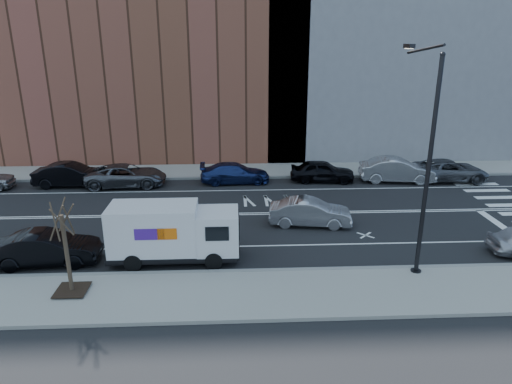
{
  "coord_description": "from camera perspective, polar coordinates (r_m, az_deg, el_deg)",
  "views": [
    {
      "loc": [
        -0.59,
        -24.31,
        9.46
      ],
      "look_at": [
        0.55,
        -0.26,
        1.4
      ],
      "focal_mm": 32.0,
      "sensor_mm": 36.0,
      "label": 1
    }
  ],
  "objects": [
    {
      "name": "ground",
      "position": [
        26.09,
        -1.24,
        -2.75
      ],
      "size": [
        120.0,
        120.0,
        0.0
      ],
      "primitive_type": "plane",
      "color": "black",
      "rests_on": "ground"
    },
    {
      "name": "sidewalk_near",
      "position": [
        18.14,
        -0.48,
        -12.65
      ],
      "size": [
        44.0,
        3.6,
        0.15
      ],
      "primitive_type": "cube",
      "color": "gray",
      "rests_on": "ground"
    },
    {
      "name": "sidewalk_far",
      "position": [
        34.42,
        -1.63,
        2.68
      ],
      "size": [
        44.0,
        3.6,
        0.15
      ],
      "primitive_type": "cube",
      "color": "gray",
      "rests_on": "ground"
    },
    {
      "name": "curb_near",
      "position": [
        19.69,
        -0.69,
        -9.92
      ],
      "size": [
        44.0,
        0.25,
        0.17
      ],
      "primitive_type": "cube",
      "color": "gray",
      "rests_on": "ground"
    },
    {
      "name": "curb_far",
      "position": [
        32.69,
        -1.57,
        1.83
      ],
      "size": [
        44.0,
        0.25,
        0.17
      ],
      "primitive_type": "cube",
      "color": "gray",
      "rests_on": "ground"
    },
    {
      "name": "road_markings",
      "position": [
        26.09,
        -1.24,
        -2.75
      ],
      "size": [
        40.0,
        8.6,
        0.01
      ],
      "primitive_type": null,
      "color": "white",
      "rests_on": "ground"
    },
    {
      "name": "bldg_brick",
      "position": [
        40.62,
        -14.1,
        20.16
      ],
      "size": [
        26.0,
        10.0,
        22.0
      ],
      "primitive_type": "cube",
      "color": "brown",
      "rests_on": "ground"
    },
    {
      "name": "streetlight",
      "position": [
        19.48,
        20.35,
        4.35
      ],
      "size": [
        0.44,
        4.02,
        9.34
      ],
      "color": "black",
      "rests_on": "ground"
    },
    {
      "name": "street_tree",
      "position": [
        18.93,
        -22.45,
        -8.03
      ],
      "size": [
        1.2,
        1.2,
        3.75
      ],
      "color": "black",
      "rests_on": "ground"
    },
    {
      "name": "fedex_van",
      "position": [
        20.57,
        -10.33,
        -4.93
      ],
      "size": [
        5.78,
        2.08,
        2.64
      ],
      "rotation": [
        0.0,
        0.0,
        0.0
      ],
      "color": "black",
      "rests_on": "ground"
    },
    {
      "name": "far_parked_b",
      "position": [
        33.23,
        -22.11,
        2.0
      ],
      "size": [
        4.85,
        1.74,
        1.59
      ],
      "primitive_type": "imported",
      "rotation": [
        0.0,
        0.0,
        1.56
      ],
      "color": "black",
      "rests_on": "ground"
    },
    {
      "name": "far_parked_c",
      "position": [
        32.06,
        -15.93,
        2.0
      ],
      "size": [
        5.47,
        2.76,
        1.48
      ],
      "primitive_type": "imported",
      "rotation": [
        0.0,
        0.0,
        1.63
      ],
      "color": "#52545A",
      "rests_on": "ground"
    },
    {
      "name": "far_parked_d",
      "position": [
        31.61,
        -2.66,
        2.39
      ],
      "size": [
        4.85,
        2.12,
        1.39
      ],
      "primitive_type": "imported",
      "rotation": [
        0.0,
        0.0,
        1.61
      ],
      "color": "navy",
      "rests_on": "ground"
    },
    {
      "name": "far_parked_e",
      "position": [
        32.18,
        8.29,
        2.61
      ],
      "size": [
        4.58,
        2.2,
        1.51
      ],
      "primitive_type": "imported",
      "rotation": [
        0.0,
        0.0,
        1.47
      ],
      "color": "black",
      "rests_on": "ground"
    },
    {
      "name": "far_parked_f",
      "position": [
        33.26,
        17.19,
        2.64
      ],
      "size": [
        5.27,
        2.37,
        1.68
      ],
      "primitive_type": "imported",
      "rotation": [
        0.0,
        0.0,
        1.45
      ],
      "color": "#A4A5A9",
      "rests_on": "ground"
    },
    {
      "name": "far_parked_g",
      "position": [
        34.79,
        22.94,
        2.51
      ],
      "size": [
        5.46,
        2.7,
        1.49
      ],
      "primitive_type": "imported",
      "rotation": [
        0.0,
        0.0,
        1.53
      ],
      "color": "#4D4F54",
      "rests_on": "ground"
    },
    {
      "name": "driving_sedan",
      "position": [
        24.5,
        6.79,
        -2.53
      ],
      "size": [
        4.51,
        2.1,
        1.43
      ],
      "primitive_type": "imported",
      "rotation": [
        0.0,
        0.0,
        1.43
      ],
      "color": "#A5A4A9",
      "rests_on": "ground"
    },
    {
      "name": "near_parked_rear_a",
      "position": [
        22.2,
        -24.7,
        -6.42
      ],
      "size": [
        4.6,
        1.86,
        1.49
      ],
      "primitive_type": "imported",
      "rotation": [
        0.0,
        0.0,
        1.63
      ],
      "color": "black",
      "rests_on": "ground"
    }
  ]
}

